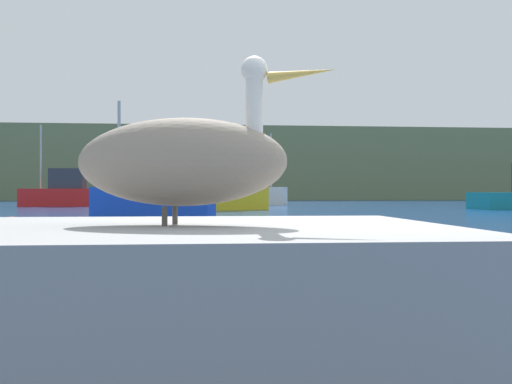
# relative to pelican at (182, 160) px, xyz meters

# --- Properties ---
(ground_plane) EXTENTS (260.00, 260.00, 0.00)m
(ground_plane) POSITION_rel_pelican_xyz_m (1.42, 0.64, -1.20)
(ground_plane) COLOR navy
(hillside_backdrop) EXTENTS (140.00, 14.30, 8.83)m
(hillside_backdrop) POSITION_rel_pelican_xyz_m (1.42, 73.11, 3.21)
(hillside_backdrop) COLOR #6B7A51
(hillside_backdrop) RESTS_ON ground
(pier_dock) EXTENTS (2.86, 2.25, 0.85)m
(pier_dock) POSITION_rel_pelican_xyz_m (-0.01, 0.00, -0.77)
(pier_dock) COLOR #979797
(pier_dock) RESTS_ON ground
(pelican) EXTENTS (1.42, 0.78, 0.88)m
(pelican) POSITION_rel_pelican_xyz_m (0.00, 0.00, 0.00)
(pelican) COLOR gray
(pelican) RESTS_ON pier_dock
(fishing_boat_yellow) EXTENTS (7.17, 4.73, 4.15)m
(fishing_boat_yellow) POSITION_rel_pelican_xyz_m (0.54, 29.39, -0.20)
(fishing_boat_yellow) COLOR yellow
(fishing_boat_yellow) RESTS_ON ground
(fishing_boat_blue) EXTENTS (4.69, 2.48, 4.45)m
(fishing_boat_blue) POSITION_rel_pelican_xyz_m (-1.57, 19.16, -0.28)
(fishing_boat_blue) COLOR blue
(fishing_boat_blue) RESTS_ON ground
(fishing_boat_red) EXTENTS (6.59, 2.01, 5.63)m
(fishing_boat_red) POSITION_rel_pelican_xyz_m (-8.89, 38.80, -0.27)
(fishing_boat_red) COLOR red
(fishing_boat_red) RESTS_ON ground
(fishing_boat_white) EXTENTS (5.90, 3.36, 5.44)m
(fishing_boat_white) POSITION_rel_pelican_xyz_m (4.03, 41.92, -0.07)
(fishing_boat_white) COLOR white
(fishing_boat_white) RESTS_ON ground
(mooring_buoy) EXTENTS (0.52, 0.52, 0.52)m
(mooring_buoy) POSITION_rel_pelican_xyz_m (-3.75, 9.38, -0.94)
(mooring_buoy) COLOR red
(mooring_buoy) RESTS_ON ground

